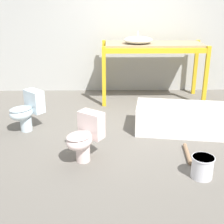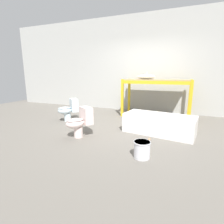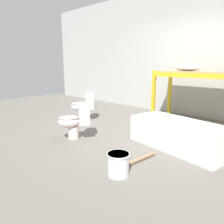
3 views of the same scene
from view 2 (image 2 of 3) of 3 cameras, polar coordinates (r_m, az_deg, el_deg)
ground_plane at (r=4.48m, az=4.25°, el=-4.42°), size 12.00×12.00×0.00m
warehouse_wall_rear at (r=6.19m, az=10.23°, el=15.08°), size 10.80×0.08×3.20m
shelving_rack at (r=5.44m, az=14.36°, el=8.50°), size 1.97×0.81×1.13m
sink_basin at (r=5.39m, az=11.06°, el=11.23°), size 0.54×0.40×0.22m
bathtub_main at (r=3.98m, az=15.09°, el=-3.37°), size 1.58×0.87×0.42m
toilet_near at (r=3.67m, az=-10.51°, el=-3.00°), size 0.56×0.61×0.62m
toilet_far at (r=4.96m, az=-13.98°, el=0.90°), size 0.59×0.60×0.62m
bucket_white at (r=2.83m, az=9.75°, el=-11.86°), size 0.27×0.27×0.27m
loose_pipe at (r=3.35m, az=10.94°, el=-10.08°), size 0.10×0.52×0.06m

